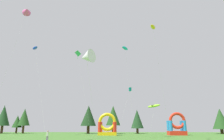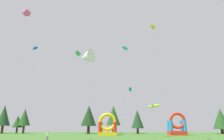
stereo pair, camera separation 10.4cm
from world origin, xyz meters
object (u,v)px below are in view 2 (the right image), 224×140
object	(u,v)px
kite_pink_delta	(27,11)
person_far_side	(48,135)
kite_teal_box	(130,89)
kite_yellow_parafoil	(153,27)
kite_white_delta	(86,57)
kite_lime_parafoil	(154,106)
kite_blue_parafoil	(35,48)
kite_green_diamond	(78,54)
kite_cyan_parafoil	(125,48)
inflatable_blue_arch	(108,127)
inflatable_red_slide	(177,127)

from	to	relation	value
kite_pink_delta	person_far_side	bearing A→B (deg)	17.31
kite_teal_box	kite_yellow_parafoil	world-z (taller)	kite_yellow_parafoil
kite_white_delta	person_far_side	xyz separation A→B (m)	(-8.16, 12.26, -10.28)
kite_teal_box	person_far_side	size ratio (longest dim) A/B	5.97
kite_lime_parafoil	kite_blue_parafoil	xyz separation A→B (m)	(-34.58, 7.50, 18.51)
kite_teal_box	kite_pink_delta	bearing A→B (deg)	-151.46
kite_lime_parafoil	kite_teal_box	xyz separation A→B (m)	(-6.34, -5.91, 3.23)
kite_lime_parafoil	kite_white_delta	world-z (taller)	kite_white_delta
kite_yellow_parafoil	kite_green_diamond	world-z (taller)	kite_yellow_parafoil
kite_white_delta	kite_pink_delta	bearing A→B (deg)	141.97
kite_cyan_parafoil	kite_green_diamond	bearing A→B (deg)	-166.49
kite_blue_parafoil	kite_cyan_parafoil	size ratio (longest dim) A/B	1.19
kite_yellow_parafoil	inflatable_blue_arch	size ratio (longest dim) A/B	3.65
kite_teal_box	kite_pink_delta	xyz separation A→B (m)	(-20.67, -11.24, 13.73)
kite_pink_delta	inflatable_blue_arch	world-z (taller)	kite_pink_delta
kite_yellow_parafoil	kite_white_delta	distance (m)	21.45
kite_white_delta	kite_blue_parafoil	size ratio (longest dim) A/B	0.47
kite_teal_box	person_far_side	bearing A→B (deg)	-147.97
kite_teal_box	kite_green_diamond	distance (m)	14.98
kite_white_delta	inflatable_red_slide	size ratio (longest dim) A/B	1.91
kite_lime_parafoil	kite_green_diamond	xyz separation A→B (m)	(-18.70, -6.10, 11.69)
kite_green_diamond	kite_pink_delta	xyz separation A→B (m)	(-8.31, -11.05, 5.27)
kite_green_diamond	kite_blue_parafoil	bearing A→B (deg)	139.42
kite_green_diamond	inflatable_blue_arch	distance (m)	23.87
kite_white_delta	kite_blue_parafoil	xyz separation A→B (m)	(-21.11, 35.24, 14.60)
kite_teal_box	kite_white_delta	distance (m)	22.97
kite_pink_delta	kite_teal_box	bearing A→B (deg)	28.54
kite_white_delta	kite_pink_delta	world-z (taller)	kite_pink_delta
kite_pink_delta	inflatable_red_slide	xyz separation A→B (m)	(35.19, 27.28, -22.13)
kite_blue_parafoil	person_far_side	size ratio (longest dim) A/B	14.17
person_far_side	kite_pink_delta	bearing A→B (deg)	-171.95
kite_green_diamond	kite_pink_delta	distance (m)	14.80
kite_lime_parafoil	kite_yellow_parafoil	size ratio (longest dim) A/B	0.36
kite_cyan_parafoil	person_far_side	world-z (taller)	kite_cyan_parafoil
kite_white_delta	inflatable_blue_arch	size ratio (longest dim) A/B	1.97
kite_lime_parafoil	inflatable_blue_arch	size ratio (longest dim) A/B	1.30
kite_yellow_parafoil	kite_cyan_parafoil	distance (m)	11.58
kite_lime_parafoil	inflatable_red_slide	world-z (taller)	kite_lime_parafoil
kite_white_delta	inflatable_red_slide	xyz separation A→B (m)	(21.65, 37.87, -9.07)
kite_white_delta	kite_cyan_parafoil	world-z (taller)	kite_cyan_parafoil
kite_cyan_parafoil	kite_teal_box	bearing A→B (deg)	-71.40
person_far_side	inflatable_blue_arch	xyz separation A→B (m)	(9.57, 24.85, 1.15)
kite_pink_delta	person_far_side	xyz separation A→B (m)	(5.38, 1.68, -23.34)
kite_yellow_parafoil	kite_cyan_parafoil	world-z (taller)	kite_yellow_parafoil
person_far_side	inflatable_red_slide	world-z (taller)	inflatable_red_slide
kite_lime_parafoil	kite_cyan_parafoil	bearing A→B (deg)	-155.16
kite_green_diamond	kite_pink_delta	world-z (taller)	kite_pink_delta
kite_pink_delta	kite_blue_parafoil	distance (m)	25.84
kite_teal_box	inflatable_blue_arch	world-z (taller)	kite_teal_box
kite_white_delta	kite_yellow_parafoil	bearing A→B (deg)	50.61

